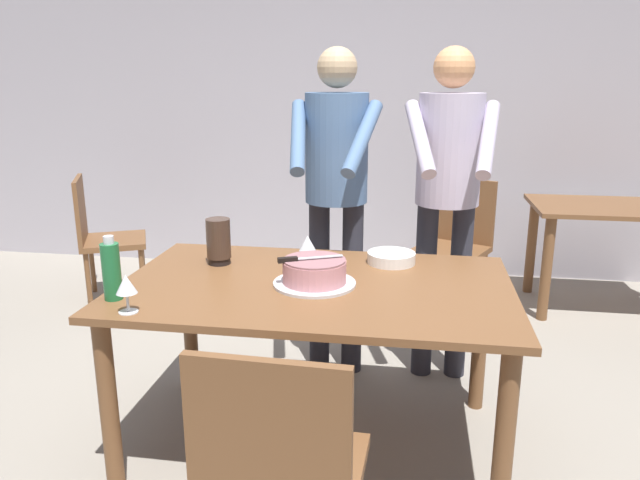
% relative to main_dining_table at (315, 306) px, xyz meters
% --- Properties ---
extents(ground_plane, '(14.00, 14.00, 0.00)m').
position_rel_main_dining_table_xyz_m(ground_plane, '(0.00, 0.00, -0.65)').
color(ground_plane, gray).
extents(back_wall, '(10.00, 0.12, 2.70)m').
position_rel_main_dining_table_xyz_m(back_wall, '(0.00, 2.60, 0.70)').
color(back_wall, '#ADA8B2').
rests_on(back_wall, ground_plane).
extents(main_dining_table, '(1.61, 1.00, 0.75)m').
position_rel_main_dining_table_xyz_m(main_dining_table, '(0.00, 0.00, 0.00)').
color(main_dining_table, brown).
rests_on(main_dining_table, ground_plane).
extents(cake_on_platter, '(0.34, 0.34, 0.11)m').
position_rel_main_dining_table_xyz_m(cake_on_platter, '(-0.00, -0.02, 0.15)').
color(cake_on_platter, silver).
rests_on(cake_on_platter, main_dining_table).
extents(cake_knife, '(0.26, 0.13, 0.02)m').
position_rel_main_dining_table_xyz_m(cake_knife, '(-0.07, -0.05, 0.22)').
color(cake_knife, silver).
rests_on(cake_knife, cake_on_platter).
extents(plate_stack, '(0.22, 0.22, 0.05)m').
position_rel_main_dining_table_xyz_m(plate_stack, '(0.30, 0.33, 0.12)').
color(plate_stack, white).
rests_on(plate_stack, main_dining_table).
extents(wine_glass_near, '(0.08, 0.08, 0.14)m').
position_rel_main_dining_table_xyz_m(wine_glass_near, '(-0.07, 0.22, 0.20)').
color(wine_glass_near, silver).
rests_on(wine_glass_near, main_dining_table).
extents(wine_glass_far, '(0.08, 0.08, 0.14)m').
position_rel_main_dining_table_xyz_m(wine_glass_far, '(-0.62, -0.42, 0.20)').
color(wine_glass_far, silver).
rests_on(wine_glass_far, main_dining_table).
extents(water_bottle, '(0.07, 0.07, 0.25)m').
position_rel_main_dining_table_xyz_m(water_bottle, '(-0.73, -0.30, 0.21)').
color(water_bottle, '#1E6B38').
rests_on(water_bottle, main_dining_table).
extents(hurricane_lamp, '(0.11, 0.11, 0.21)m').
position_rel_main_dining_table_xyz_m(hurricane_lamp, '(-0.48, 0.20, 0.21)').
color(hurricane_lamp, black).
rests_on(hurricane_lamp, main_dining_table).
extents(person_cutting_cake, '(0.47, 0.56, 1.72)m').
position_rel_main_dining_table_xyz_m(person_cutting_cake, '(-0.01, 0.71, 0.43)').
color(person_cutting_cake, '#2D2D38').
rests_on(person_cutting_cake, ground_plane).
extents(person_standing_beside, '(0.47, 0.56, 1.72)m').
position_rel_main_dining_table_xyz_m(person_standing_beside, '(0.56, 0.74, 0.43)').
color(person_standing_beside, '#2D2D38').
rests_on(person_standing_beside, ground_plane).
extents(chair_near_side, '(0.46, 0.46, 0.90)m').
position_rel_main_dining_table_xyz_m(chair_near_side, '(0.05, -0.88, -0.16)').
color(chair_near_side, brown).
rests_on(chair_near_side, ground_plane).
extents(background_table, '(1.00, 0.70, 0.74)m').
position_rel_main_dining_table_xyz_m(background_table, '(1.70, 1.90, -0.07)').
color(background_table, brown).
rests_on(background_table, ground_plane).
extents(background_chair_0, '(0.59, 0.59, 0.90)m').
position_rel_main_dining_table_xyz_m(background_chair_0, '(0.68, 1.77, -0.16)').
color(background_chair_0, brown).
rests_on(background_chair_0, ground_plane).
extents(background_chair_1, '(0.59, 0.59, 0.90)m').
position_rel_main_dining_table_xyz_m(background_chair_1, '(-1.81, 1.54, -0.16)').
color(background_chair_1, brown).
rests_on(background_chair_1, ground_plane).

